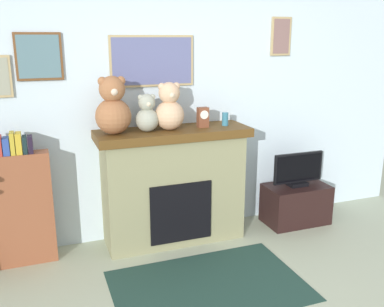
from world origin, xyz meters
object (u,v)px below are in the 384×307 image
candle_jar (225,119)px  teddy_bear_cream (169,109)px  fireplace (173,185)px  television (298,170)px  mantel_clock (203,117)px  tv_stand (296,204)px  teddy_bear_tan (113,108)px  teddy_bear_grey (147,115)px  bookshelf (23,205)px

candle_jar → teddy_bear_cream: 0.57m
fireplace → teddy_bear_cream: (-0.04, -0.02, 0.74)m
television → mantel_clock: 1.23m
tv_stand → mantel_clock: size_ratio=3.52×
teddy_bear_tan → fireplace: bearing=1.9°
tv_stand → candle_jar: size_ratio=5.26×
television → teddy_bear_tan: bearing=178.2°
mantel_clock → teddy_bear_tan: bearing=180.0°
mantel_clock → teddy_bear_tan: size_ratio=0.37×
tv_stand → candle_jar: candle_jar is taller
mantel_clock → teddy_bear_grey: bearing=179.9°
bookshelf → candle_jar: (1.87, -0.04, 0.63)m
bookshelf → tv_stand: size_ratio=1.78×
fireplace → candle_jar: candle_jar is taller
fireplace → teddy_bear_grey: 0.74m
teddy_bear_grey → teddy_bear_cream: teddy_bear_cream is taller
tv_stand → teddy_bear_cream: 1.77m
fireplace → mantel_clock: (0.29, -0.02, 0.64)m
bookshelf → teddy_bear_tan: bearing=-3.0°
fireplace → teddy_bear_cream: teddy_bear_cream is taller
teddy_bear_tan → teddy_bear_grey: teddy_bear_tan is taller
bookshelf → candle_jar: 1.98m
teddy_bear_grey → teddy_bear_cream: bearing=-0.0°
television → teddy_bear_tan: teddy_bear_tan is taller
teddy_bear_cream → tv_stand: bearing=-2.4°
television → candle_jar: 1.01m
teddy_bear_grey → television: bearing=-2.2°
teddy_bear_cream → fireplace: bearing=27.2°
teddy_bear_tan → teddy_bear_grey: bearing=0.0°
teddy_bear_tan → teddy_bear_cream: teddy_bear_tan is taller
teddy_bear_grey → teddy_bear_cream: size_ratio=0.78×
mantel_clock → teddy_bear_cream: (-0.33, 0.00, 0.10)m
tv_stand → teddy_bear_grey: 1.91m
bookshelf → teddy_bear_grey: teddy_bear_grey is taller
teddy_bear_tan → teddy_bear_grey: size_ratio=1.49×
candle_jar → teddy_bear_grey: (-0.77, -0.00, 0.09)m
candle_jar → mantel_clock: size_ratio=0.67×
bookshelf → teddy_bear_tan: 1.13m
fireplace → television: bearing=-3.3°
mantel_clock → teddy_bear_grey: size_ratio=0.56×
teddy_bear_grey → teddy_bear_tan: bearing=-180.0°
tv_stand → mantel_clock: mantel_clock is taller
tv_stand → mantel_clock: (-1.06, 0.06, 1.00)m
teddy_bear_cream → bookshelf: bearing=178.2°
fireplace → mantel_clock: mantel_clock is taller
television → mantel_clock: bearing=176.8°
bookshelf → teddy_bear_cream: bearing=-1.8°
tv_stand → teddy_bear_tan: bearing=178.2°
candle_jar → mantel_clock: (-0.23, -0.00, 0.03)m
fireplace → teddy_bear_grey: size_ratio=4.22×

